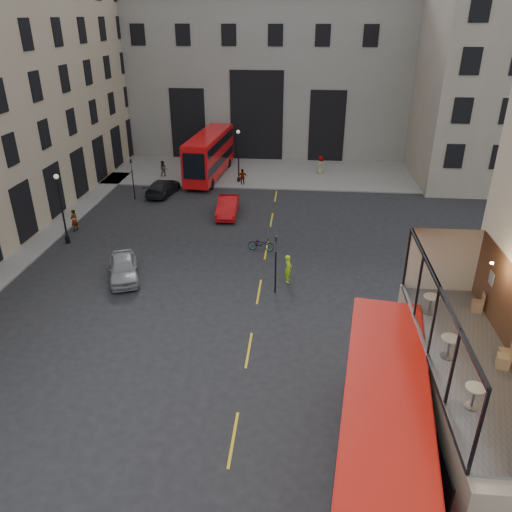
# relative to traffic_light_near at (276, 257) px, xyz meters

# --- Properties ---
(ground) EXTENTS (140.00, 140.00, 0.00)m
(ground) POSITION_rel_traffic_light_near_xyz_m (1.00, -12.00, -2.42)
(ground) COLOR black
(ground) RESTS_ON ground
(host_frontage) EXTENTS (3.00, 11.00, 4.50)m
(host_frontage) POSITION_rel_traffic_light_near_xyz_m (7.50, -12.00, -0.17)
(host_frontage) COLOR tan
(host_frontage) RESTS_ON ground
(cafe_floor) EXTENTS (3.00, 10.00, 0.10)m
(cafe_floor) POSITION_rel_traffic_light_near_xyz_m (7.50, -12.00, 2.12)
(cafe_floor) COLOR slate
(cafe_floor) RESTS_ON host_frontage
(gateway) EXTENTS (35.00, 10.60, 18.00)m
(gateway) POSITION_rel_traffic_light_near_xyz_m (-4.00, 35.99, 6.96)
(gateway) COLOR gray
(gateway) RESTS_ON ground
(building_right) EXTENTS (16.60, 18.60, 20.00)m
(building_right) POSITION_rel_traffic_light_near_xyz_m (21.00, 27.97, 7.97)
(building_right) COLOR gray
(building_right) RESTS_ON ground
(pavement_far) EXTENTS (40.00, 12.00, 0.12)m
(pavement_far) POSITION_rel_traffic_light_near_xyz_m (-5.00, 26.00, -2.36)
(pavement_far) COLOR slate
(pavement_far) RESTS_ON ground
(traffic_light_near) EXTENTS (0.16, 0.20, 3.80)m
(traffic_light_near) POSITION_rel_traffic_light_near_xyz_m (0.00, 0.00, 0.00)
(traffic_light_near) COLOR black
(traffic_light_near) RESTS_ON ground
(traffic_light_far) EXTENTS (0.16, 0.20, 3.80)m
(traffic_light_far) POSITION_rel_traffic_light_near_xyz_m (-14.00, 16.00, 0.00)
(traffic_light_far) COLOR black
(traffic_light_far) RESTS_ON ground
(street_lamp_a) EXTENTS (0.36, 0.36, 5.33)m
(street_lamp_a) POSITION_rel_traffic_light_near_xyz_m (-16.00, 6.00, -0.03)
(street_lamp_a) COLOR black
(street_lamp_a) RESTS_ON ground
(street_lamp_b) EXTENTS (0.36, 0.36, 5.33)m
(street_lamp_b) POSITION_rel_traffic_light_near_xyz_m (-5.00, 22.00, -0.03)
(street_lamp_b) COLOR black
(street_lamp_b) RESTS_ON ground
(bus_near) EXTENTS (4.33, 12.20, 4.77)m
(bus_near) POSITION_rel_traffic_light_near_xyz_m (4.31, -14.29, 0.25)
(bus_near) COLOR #B4140C
(bus_near) RESTS_ON ground
(bus_far) EXTENTS (3.48, 11.53, 4.53)m
(bus_far) POSITION_rel_traffic_light_near_xyz_m (-8.25, 23.71, 0.12)
(bus_far) COLOR red
(bus_far) RESTS_ON ground
(car_a) EXTENTS (3.19, 4.78, 1.51)m
(car_a) POSITION_rel_traffic_light_near_xyz_m (-9.89, 0.93, -1.67)
(car_a) COLOR gray
(car_a) RESTS_ON ground
(car_b) EXTENTS (1.81, 4.76, 1.55)m
(car_b) POSITION_rel_traffic_light_near_xyz_m (-4.80, 12.80, -1.65)
(car_b) COLOR #B90B0E
(car_b) RESTS_ON ground
(car_c) EXTENTS (2.70, 5.14, 1.42)m
(car_c) POSITION_rel_traffic_light_near_xyz_m (-11.73, 17.63, -1.71)
(car_c) COLOR black
(car_c) RESTS_ON ground
(bicycle) EXTENTS (1.96, 0.91, 0.99)m
(bicycle) POSITION_rel_traffic_light_near_xyz_m (-1.38, 6.03, -1.93)
(bicycle) COLOR gray
(bicycle) RESTS_ON ground
(cyclist) EXTENTS (0.49, 0.71, 1.86)m
(cyclist) POSITION_rel_traffic_light_near_xyz_m (0.73, 1.49, -1.50)
(cyclist) COLOR #C1F319
(cyclist) RESTS_ON ground
(pedestrian_a) EXTENTS (0.91, 0.72, 1.81)m
(pedestrian_a) POSITION_rel_traffic_light_near_xyz_m (-13.03, 22.80, -1.52)
(pedestrian_a) COLOR gray
(pedestrian_a) RESTS_ON ground
(pedestrian_b) EXTENTS (0.92, 1.15, 1.55)m
(pedestrian_b) POSITION_rel_traffic_light_near_xyz_m (-9.96, 21.99, -1.65)
(pedestrian_b) COLOR gray
(pedestrian_b) RESTS_ON ground
(pedestrian_c) EXTENTS (1.06, 0.66, 1.68)m
(pedestrian_c) POSITION_rel_traffic_light_near_xyz_m (-4.49, 21.07, -1.59)
(pedestrian_c) COLOR gray
(pedestrian_c) RESTS_ON ground
(pedestrian_d) EXTENTS (0.94, 1.13, 1.98)m
(pedestrian_d) POSITION_rel_traffic_light_near_xyz_m (3.32, 25.71, -1.44)
(pedestrian_d) COLOR gray
(pedestrian_d) RESTS_ON ground
(pedestrian_e) EXTENTS (0.65, 0.76, 1.76)m
(pedestrian_e) POSITION_rel_traffic_light_near_xyz_m (-16.38, 8.28, -1.55)
(pedestrian_e) COLOR gray
(pedestrian_e) RESTS_ON ground
(cafe_table_near) EXTENTS (0.61, 0.61, 0.76)m
(cafe_table_near) POSITION_rel_traffic_light_near_xyz_m (6.85, -14.37, 2.68)
(cafe_table_near) COLOR white
(cafe_table_near) RESTS_ON cafe_floor
(cafe_table_mid) EXTENTS (0.64, 0.64, 0.81)m
(cafe_table_mid) POSITION_rel_traffic_light_near_xyz_m (6.73, -11.88, 2.71)
(cafe_table_mid) COLOR beige
(cafe_table_mid) RESTS_ON cafe_floor
(cafe_table_far) EXTENTS (0.63, 0.63, 0.78)m
(cafe_table_far) POSITION_rel_traffic_light_near_xyz_m (6.72, -9.00, 2.69)
(cafe_table_far) COLOR beige
(cafe_table_far) RESTS_ON cafe_floor
(cafe_chair_b) EXTENTS (0.45, 0.45, 0.81)m
(cafe_chair_b) POSITION_rel_traffic_light_near_xyz_m (8.66, -11.93, 2.42)
(cafe_chair_b) COLOR tan
(cafe_chair_b) RESTS_ON cafe_floor
(cafe_chair_c) EXTENTS (0.51, 0.51, 0.85)m
(cafe_chair_c) POSITION_rel_traffic_light_near_xyz_m (8.48, -12.27, 2.43)
(cafe_chair_c) COLOR #D5B17B
(cafe_chair_c) RESTS_ON cafe_floor
(cafe_chair_d) EXTENTS (0.48, 0.48, 0.85)m
(cafe_chair_d) POSITION_rel_traffic_light_near_xyz_m (8.66, -8.67, 2.43)
(cafe_chair_d) COLOR tan
(cafe_chair_d) RESTS_ON cafe_floor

